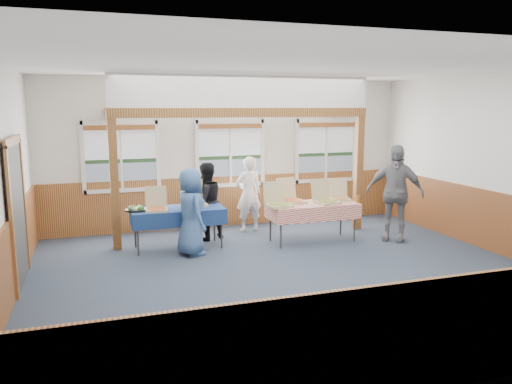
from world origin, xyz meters
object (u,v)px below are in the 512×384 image
table_left (178,211)px  man_blue (191,212)px  woman_black (206,201)px  person_grey (395,193)px  woman_white (249,194)px  table_right (313,206)px

table_left → man_blue: bearing=-58.6°
woman_black → man_blue: (-0.48, -0.93, 0.01)m
person_grey → woman_white: bearing=-170.8°
woman_black → man_blue: size_ratio=0.99×
woman_black → woman_white: bearing=-179.4°
table_right → man_blue: bearing=-173.0°
table_left → table_right: same height
woman_black → table_right: bearing=136.9°
table_left → man_blue: man_blue is taller
table_right → man_blue: 2.42m
table_right → woman_white: bearing=131.9°
table_left → woman_white: 1.84m
woman_white → woman_black: bearing=15.7°
woman_black → person_grey: (3.51, -1.18, 0.18)m
man_blue → table_right: bearing=-100.0°
woman_black → person_grey: bearing=140.4°
table_right → woman_black: bearing=161.6°
table_left → man_blue: 0.52m
woman_white → man_blue: 1.99m
table_left → woman_white: bearing=41.6°
woman_black → man_blue: 1.04m
table_left → person_grey: (4.13, -0.74, 0.25)m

